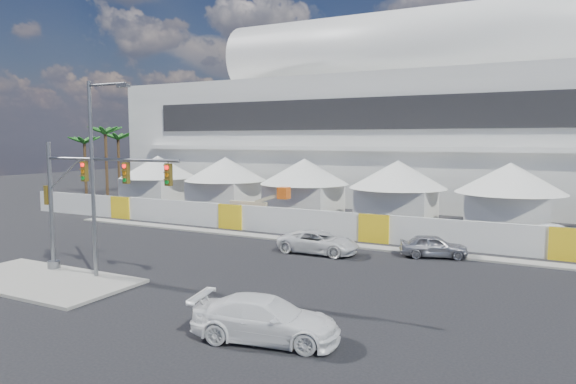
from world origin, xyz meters
The scene contains 13 objects.
ground centered at (0.00, 0.00, 0.00)m, with size 160.00×160.00×0.00m, color black.
median_island centered at (-6.00, -3.00, 0.07)m, with size 10.00×5.00×0.15m, color gray.
stadium centered at (8.71, 41.50, 9.45)m, with size 80.00×24.80×21.98m.
tent_row centered at (0.50, 24.00, 3.15)m, with size 53.40×8.40×5.40m.
hoarding_fence centered at (6.00, 14.50, 1.00)m, with size 70.00×0.25×2.00m, color silver.
palm_cluster centered at (-33.46, 29.50, 6.88)m, with size 10.60×10.60×8.55m.
sedan_silver centered at (10.64, 11.79, 0.69)m, with size 4.07×1.64×1.39m, color #A3A3A7.
pickup_curb centered at (3.91, 9.54, 0.71)m, with size 5.15×2.37×1.43m, color silver.
pickup_near centered at (8.00, -4.33, 0.78)m, with size 5.40×2.20×1.57m, color white.
lot_car_a centered at (17.29, 19.13, 0.69)m, with size 4.18×1.46×1.38m, color white.
traffic_mast centered at (-5.24, -1.18, 4.03)m, with size 9.27×0.67×6.94m.
streetlight_median centered at (-3.64, -1.29, 5.87)m, with size 2.76×0.28×9.97m.
boom_lift centered at (-6.17, 16.60, 0.90)m, with size 6.59×1.51×3.36m.
Camera 1 is at (16.92, -19.84, 7.22)m, focal length 32.00 mm.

